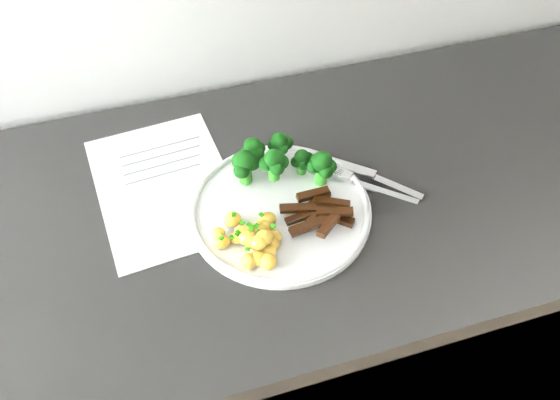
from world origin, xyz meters
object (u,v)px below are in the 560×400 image
Objects in this scene: beef_strips at (320,212)px; fork at (371,186)px; recipe_paper at (165,185)px; knife at (381,181)px; broccoli at (278,158)px; counter at (254,341)px; potatoes at (254,239)px; plate at (280,209)px.

beef_strips reaches higher than fork.
knife is (0.34, -0.10, 0.01)m from recipe_paper.
counter is at bearing -147.62° from broccoli.
fork is at bearing 14.10° from potatoes.
potatoes reaches higher than plate.
fork reaches higher than recipe_paper.
recipe_paper is 1.99× the size of broccoli.
broccoli is at bearing 32.38° from counter.
plate is 0.06m from beef_strips.
potatoes reaches higher than counter.
potatoes is 0.87× the size of fork.
potatoes is 0.21m from fork.
recipe_paper is at bearing 146.28° from plate.
potatoes is at bearing -120.49° from broccoli.
plate is 2.49× the size of potatoes.
recipe_paper is 0.19m from broccoli.
beef_strips reaches higher than counter.
potatoes reaches higher than knife.
potatoes reaches higher than recipe_paper.
potatoes reaches higher than beef_strips.
fork is at bearing -19.86° from recipe_paper.
plate is 0.08m from broccoli.
fork is at bearing -28.42° from broccoli.
broccoli reaches higher than recipe_paper.
knife is at bearing -16.56° from recipe_paper.
potatoes is 0.11m from beef_strips.
knife reaches higher than recipe_paper.
counter is 0.47m from recipe_paper.
fork is (0.31, -0.11, 0.02)m from recipe_paper.
knife is (0.12, 0.04, -0.01)m from beef_strips.
potatoes is 0.78× the size of knife.
broccoli is at bearing 151.58° from fork.
potatoes is at bearing -92.67° from counter.
knife is at bearing 15.65° from potatoes.
recipe_paper is 0.35m from knife.
broccoli is at bearing -12.88° from recipe_paper.
potatoes is (-0.00, -0.08, 0.47)m from counter.
beef_strips is (0.11, -0.06, 0.46)m from counter.
recipe_paper is at bearing 160.14° from fork.
fork is at bearing -152.33° from knife.
counter is 20.73× the size of potatoes.
knife is (0.02, 0.01, -0.01)m from fork.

